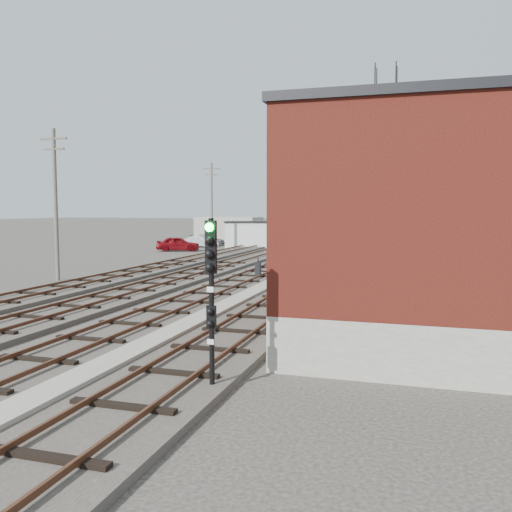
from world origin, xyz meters
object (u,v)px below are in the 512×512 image
at_px(site_trailer, 256,234).
at_px(car_grey, 207,240).
at_px(switch_stand, 258,271).
at_px(car_red, 178,244).
at_px(signal_mast, 211,291).
at_px(car_silver, 202,241).

bearing_deg(site_trailer, car_grey, 148.61).
height_order(switch_stand, car_red, car_red).
bearing_deg(switch_stand, site_trailer, 109.15).
distance_m(signal_mast, car_grey, 51.38).
bearing_deg(signal_mast, switch_stand, 103.66).
bearing_deg(signal_mast, site_trailer, 105.78).
bearing_deg(signal_mast, car_red, 116.18).
bearing_deg(car_silver, signal_mast, -140.68).
distance_m(switch_stand, car_grey, 31.81).
distance_m(site_trailer, car_silver, 6.17).
relative_size(site_trailer, car_red, 1.72).
bearing_deg(car_grey, site_trailer, -110.67).
bearing_deg(car_silver, car_red, -164.11).
relative_size(signal_mast, car_grey, 0.95).
height_order(switch_stand, car_silver, switch_stand).
xyz_separation_m(car_red, car_grey, (-0.47, 8.90, -0.12)).
relative_size(car_red, car_grey, 1.01).
bearing_deg(car_grey, signal_mast, -163.80).
bearing_deg(car_grey, switch_stand, -158.43).
height_order(site_trailer, car_grey, site_trailer).
bearing_deg(car_grey, car_silver, -175.99).
distance_m(car_red, car_grey, 8.91).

